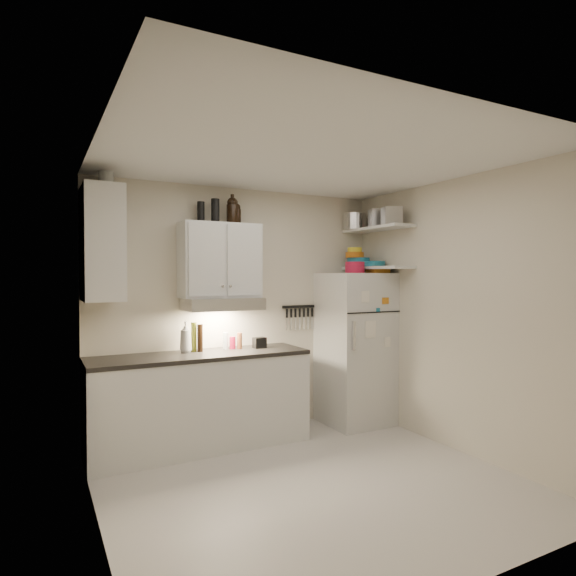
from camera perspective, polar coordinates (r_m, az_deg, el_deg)
name	(u,v)px	position (r m, az deg, el deg)	size (l,w,h in m)	color
floor	(313,485)	(4.18, 2.96, -22.24)	(3.20, 3.00, 0.02)	beige
ceiling	(313,157)	(3.94, 3.01, 15.25)	(3.20, 3.00, 0.02)	white
back_wall	(241,310)	(5.20, -5.60, -2.64)	(3.20, 0.02, 2.60)	beige
left_wall	(97,333)	(3.33, -21.66, -5.02)	(0.02, 3.00, 2.60)	beige
right_wall	(458,315)	(4.87, 19.49, -2.99)	(0.02, 3.00, 2.60)	beige
base_cabinet	(201,403)	(4.86, -10.32, -13.23)	(2.10, 0.60, 0.88)	silver
countertop	(200,355)	(4.77, -10.34, -7.87)	(2.10, 0.62, 0.04)	black
upper_cabinet	(220,261)	(4.91, -8.08, 3.24)	(0.80, 0.33, 0.75)	silver
side_cabinet	(102,244)	(4.53, -21.18, 4.90)	(0.33, 0.55, 1.00)	silver
range_hood	(222,304)	(4.86, -7.80, -1.87)	(0.76, 0.46, 0.12)	silver
fridge	(355,348)	(5.55, 7.96, -7.07)	(0.70, 0.68, 1.70)	silver
shelf_hi	(377,229)	(5.53, 10.53, 6.93)	(0.30, 0.95, 0.03)	silver
shelf_lo	(377,268)	(5.50, 10.51, 2.36)	(0.30, 0.95, 0.03)	silver
knife_strip	(299,307)	(5.48, 1.30, -2.22)	(0.42, 0.02, 0.03)	black
dutch_oven	(355,268)	(5.34, 7.92, 2.42)	(0.21, 0.21, 0.12)	#A51331
book_stack	(378,270)	(5.50, 10.59, 2.15)	(0.19, 0.24, 0.08)	#C87419
spice_jar	(357,269)	(5.51, 8.23, 2.26)	(0.06, 0.06, 0.10)	silver
stock_pot	(354,222)	(5.78, 7.88, 7.79)	(0.27, 0.27, 0.19)	silver
tin_a	(379,218)	(5.54, 10.69, 8.11)	(0.20, 0.18, 0.20)	#AAAAAD
tin_b	(392,216)	(5.30, 12.19, 8.34)	(0.19, 0.19, 0.19)	#AAAAAD
bowl_teal	(358,262)	(5.68, 8.35, 3.03)	(0.27, 0.27, 0.11)	#186685
bowl_orange	(355,255)	(5.65, 7.91, 3.90)	(0.21, 0.21, 0.06)	#BC5F11
bowl_yellow	(355,250)	(5.65, 7.91, 4.50)	(0.17, 0.17, 0.05)	gold
plates	(374,264)	(5.55, 10.18, 2.83)	(0.25, 0.25, 0.06)	#186685
growler_a	(232,210)	(5.02, -6.61, 9.13)	(0.12, 0.12, 0.28)	black
growler_b	(236,214)	(5.03, -6.13, 8.76)	(0.09, 0.09, 0.22)	black
thermos_a	(215,211)	(4.93, -8.61, 9.02)	(0.08, 0.08, 0.24)	black
thermos_b	(201,212)	(4.95, -10.29, 8.82)	(0.07, 0.07, 0.21)	black
side_jar	(106,179)	(4.70, -20.76, 12.02)	(0.13, 0.13, 0.18)	silver
soap_bottle	(186,335)	(4.83, -12.03, -5.48)	(0.13, 0.13, 0.34)	silver
pepper_mill	(240,341)	(5.00, -5.76, -6.24)	(0.05, 0.05, 0.16)	brown
oil_bottle	(194,337)	(4.87, -11.09, -5.71)	(0.06, 0.06, 0.29)	#5F6719
vinegar_bottle	(200,338)	(4.85, -10.38, -5.84)	(0.06, 0.06, 0.27)	black
clear_bottle	(225,341)	(4.99, -7.42, -6.21)	(0.06, 0.06, 0.17)	silver
red_jar	(232,343)	(5.00, -6.60, -6.46)	(0.06, 0.06, 0.13)	#A51331
caddy	(260,343)	(5.04, -3.40, -6.49)	(0.13, 0.09, 0.11)	black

